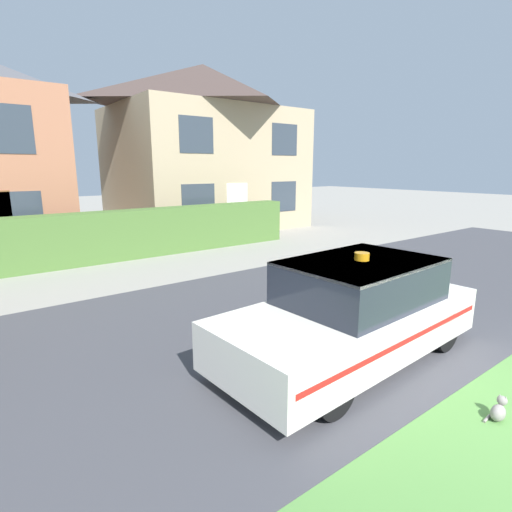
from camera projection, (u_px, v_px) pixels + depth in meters
road_strip at (299, 312)px, 7.66m from camera, size 28.00×6.43×0.01m
garden_hedge at (134, 234)px, 12.19m from camera, size 11.14×0.70×1.46m
police_car at (353, 312)px, 5.71m from camera, size 4.25×1.92×1.53m
cat at (499, 411)px, 4.38m from camera, size 0.31×0.18×0.27m
house_right at (205, 147)px, 18.18m from camera, size 8.13×6.44×7.13m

